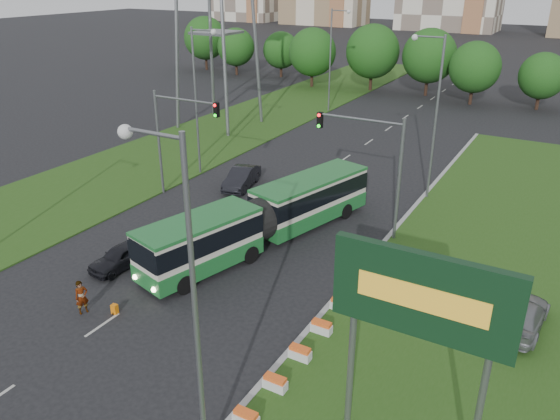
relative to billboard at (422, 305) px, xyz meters
The scene contains 17 objects.
ground 14.97m from the billboard, 153.89° to the left, with size 360.00×360.00×0.00m, color black.
grass_median 15.29m from the billboard, 86.93° to the left, with size 14.00×60.00×0.15m, color #254B15.
median_kerb 16.48m from the billboard, 113.88° to the left, with size 0.30×60.00×0.18m, color #979797.
left_verge 43.75m from the billboard, 134.29° to the left, with size 12.00×110.00×0.10m, color #254B15.
lane_markings 30.77m from the billboard, 120.39° to the left, with size 0.20×100.00×0.01m, color #A9A8A2, non-canonical shape.
flower_planters 8.70m from the billboard, 147.73° to the left, with size 1.10×11.50×0.60m, color silver, non-canonical shape.
billboard is the anchor object (origin of this frame).
traffic_mast_median 17.68m from the billboard, 115.03° to the left, with size 5.76×0.32×8.00m.
traffic_mast_left 27.16m from the billboard, 146.45° to the left, with size 5.76×0.32×8.00m.
street_lamps 22.11m from the billboard, 133.62° to the left, with size 36.00×60.00×12.00m, color slate, non-canonical shape.
tree_line 61.07m from the billboard, 92.11° to the left, with size 120.00×8.00×9.00m, color #174713, non-canonical shape.
articulated_bus 17.97m from the billboard, 138.51° to the left, with size 2.73×17.54×2.89m.
car_left_near 19.90m from the billboard, 165.58° to the left, with size 1.64×4.07×1.39m, color black.
car_left_far 27.80m from the billboard, 135.77° to the left, with size 1.68×4.81×1.59m, color black.
car_median 11.37m from the billboard, 74.81° to the left, with size 1.95×4.81×1.39m, color gray.
pedestrian 17.66m from the billboard, behind, with size 0.66×0.43×1.81m, color gray.
shopping_trolley 16.54m from the billboard, behind, with size 0.30×0.32×0.52m.
Camera 1 is at (15.58, -21.03, 15.92)m, focal length 35.00 mm.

